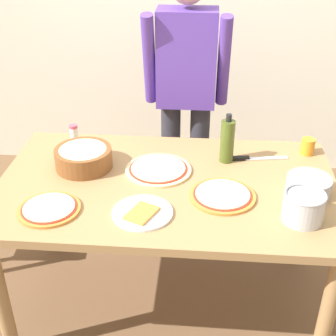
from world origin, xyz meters
name	(u,v)px	position (x,y,z in m)	size (l,w,h in m)	color
ground	(167,299)	(0.00, 0.00, 0.00)	(8.00, 8.00, 0.00)	brown
dining_table	(167,199)	(0.00, 0.00, 0.67)	(1.60, 0.96, 0.76)	#A37A4C
person_cook	(186,90)	(0.05, 0.76, 0.94)	(0.49, 0.25, 1.62)	#2D2D38
pizza_raw_on_board	(158,169)	(-0.05, 0.10, 0.77)	(0.32, 0.32, 0.02)	beige
pizza_cooked_on_tray	(49,209)	(-0.48, -0.27, 0.77)	(0.27, 0.27, 0.02)	#C67A33
pizza_second_cooked	(223,195)	(0.26, -0.10, 0.77)	(0.30, 0.30, 0.02)	#C67A33
plate_with_slice	(142,213)	(-0.08, -0.26, 0.77)	(0.26, 0.26, 0.02)	white
popcorn_bowl	(83,156)	(-0.42, 0.11, 0.82)	(0.28, 0.28, 0.11)	brown
mixing_bowl_steel	(309,186)	(0.64, -0.04, 0.80)	(0.20, 0.20, 0.08)	#B7B7BC
olive_oil_bottle	(227,141)	(0.28, 0.23, 0.87)	(0.07, 0.07, 0.26)	#47561E
steel_pot	(304,207)	(0.58, -0.25, 0.83)	(0.17, 0.17, 0.13)	#B7B7BC
cup_orange	(308,146)	(0.70, 0.34, 0.80)	(0.07, 0.07, 0.09)	orange
salt_shaker	(74,134)	(-0.54, 0.37, 0.81)	(0.04, 0.04, 0.11)	white
chef_knife	(253,158)	(0.42, 0.26, 0.77)	(0.29, 0.07, 0.02)	silver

